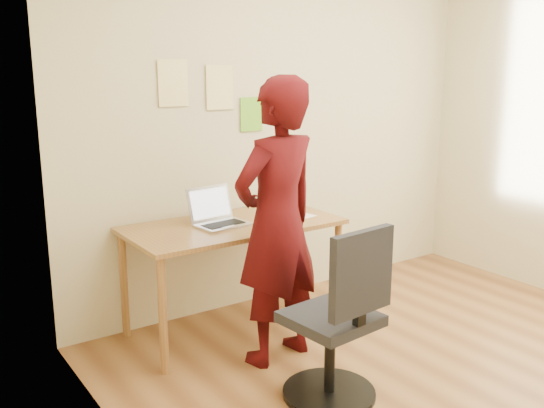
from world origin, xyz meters
TOP-DOWN VIEW (x-y plane):
  - room at (0.00, 0.00)m, footprint 3.58×3.58m
  - desk at (-0.67, 1.38)m, footprint 1.40×0.70m
  - laptop at (-0.76, 1.41)m, footprint 0.36×0.33m
  - paper_sheet at (-0.21, 1.36)m, footprint 0.26×0.33m
  - phone at (-0.38, 1.17)m, footprint 0.11×0.13m
  - wall_note_left at (-0.89, 1.74)m, footprint 0.21×0.00m
  - wall_note_mid at (-0.54, 1.74)m, footprint 0.21×0.00m
  - wall_note_right at (-0.29, 1.74)m, footprint 0.18×0.00m
  - office_chair at (-0.68, 0.29)m, footprint 0.50×0.50m
  - person at (-0.66, 0.88)m, footprint 0.68×0.51m

SIDE VIEW (x-z plane):
  - office_chair at x=-0.68m, z-range -0.07..0.90m
  - desk at x=-0.67m, z-range 0.28..1.02m
  - paper_sheet at x=-0.21m, z-range 0.74..0.74m
  - phone at x=-0.38m, z-range 0.74..0.75m
  - laptop at x=-0.76m, z-range 0.67..0.91m
  - person at x=-0.66m, z-range 0.00..1.70m
  - room at x=0.00m, z-range -0.04..2.74m
  - wall_note_right at x=-0.29m, z-range 1.29..1.53m
  - wall_note_mid at x=-0.54m, z-range 1.45..1.75m
  - wall_note_left at x=-0.89m, z-range 1.49..1.79m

